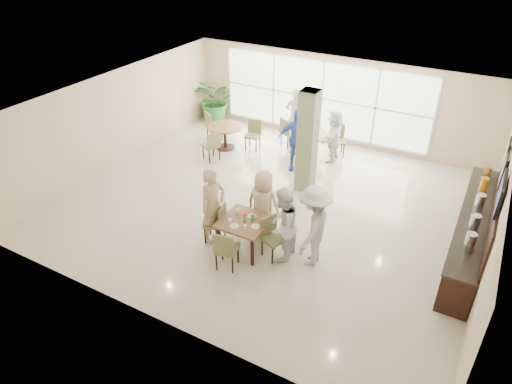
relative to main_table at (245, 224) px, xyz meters
The scene contains 23 objects.
ground 2.01m from the main_table, 98.71° to the left, with size 10.00×10.00×0.00m, color beige.
room_shell 2.16m from the main_table, 98.71° to the left, with size 10.00×10.00×10.00m.
window_bank 6.42m from the main_table, 97.08° to the left, with size 7.00×0.04×7.00m.
column 3.16m from the main_table, 87.88° to the left, with size 0.45×0.45×2.80m, color #6F8059.
main_table is the anchor object (origin of this frame).
round_table_left 5.24m from the main_table, 127.06° to the left, with size 1.10×1.10×0.75m.
round_table_right 4.98m from the main_table, 97.07° to the left, with size 1.19×1.19×0.75m.
chairs_main_table 0.19m from the main_table, 160.05° to the right, with size 2.02×1.93×0.95m.
chairs_table_left 5.16m from the main_table, 126.79° to the left, with size 2.07×1.92×0.95m.
chairs_table_right 5.03m from the main_table, 96.94° to the left, with size 2.21×1.85×0.95m.
tabletop_clutter 0.15m from the main_table, 89.52° to the right, with size 0.73×0.71×0.21m.
buffet_counter 5.01m from the main_table, 28.30° to the left, with size 0.64×4.70×1.95m.
wall_tv 5.04m from the main_table, 15.27° to the left, with size 0.06×1.00×0.58m.
framed_art_a 5.60m from the main_table, 31.63° to the left, with size 0.05×0.55×0.70m.
framed_art_b 6.05m from the main_table, 38.23° to the left, with size 0.05×0.55×0.70m.
potted_plant 7.45m from the main_table, 128.08° to the left, with size 1.42×1.42×1.58m, color #2D712F.
teen_left 0.81m from the main_table, behind, with size 0.67×0.44×1.84m, color #C9AE86.
teen_far 0.69m from the main_table, 81.18° to the left, with size 0.82×0.45×1.68m, color #C9AE86.
teen_right 0.88m from the main_table, ahead, with size 0.84×0.65×1.73m, color white.
teen_standing 1.54m from the main_table, 11.22° to the left, with size 1.20×0.69×1.86m, color #B5B4B7.
adult_a 4.04m from the main_table, 98.41° to the left, with size 1.10×0.62×1.87m, color #4467CD.
adult_b 5.07m from the main_table, 88.25° to the left, with size 1.48×0.64×1.60m, color white.
adult_standing 5.86m from the main_table, 103.88° to the left, with size 0.67×0.44×1.82m, color #C9AE86.
Camera 1 is at (4.45, -8.89, 6.47)m, focal length 32.00 mm.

